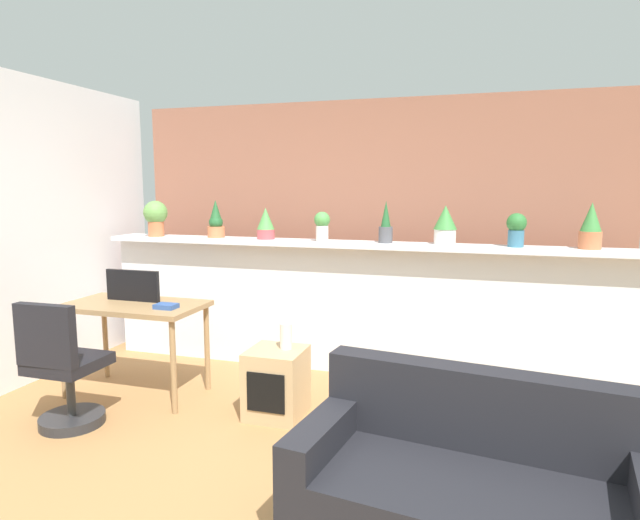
{
  "coord_description": "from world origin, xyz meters",
  "views": [
    {
      "loc": [
        1.09,
        -2.57,
        1.67
      ],
      "look_at": [
        0.01,
        0.98,
        1.16
      ],
      "focal_mm": 29.9,
      "sensor_mm": 36.0,
      "label": 1
    }
  ],
  "objects_px": {
    "potted_plant_4": "(386,225)",
    "office_chair": "(63,374)",
    "potted_plant_1": "(216,222)",
    "side_cube_shelf": "(276,383)",
    "potted_plant_6": "(516,228)",
    "potted_plant_3": "(322,225)",
    "book_on_desk": "(166,306)",
    "couch": "(471,497)",
    "tv_monitor": "(133,285)",
    "potted_plant_7": "(591,227)",
    "vase_on_shelf": "(286,336)",
    "potted_plant_0": "(156,216)",
    "potted_plant_2": "(266,224)",
    "potted_plant_5": "(445,224)",
    "desk": "(135,314)"
  },
  "relations": [
    {
      "from": "potted_plant_4",
      "to": "office_chair",
      "type": "height_order",
      "value": "potted_plant_4"
    },
    {
      "from": "potted_plant_1",
      "to": "side_cube_shelf",
      "type": "xyz_separation_m",
      "value": [
        1.04,
        -1.1,
        -1.09
      ]
    },
    {
      "from": "potted_plant_6",
      "to": "office_chair",
      "type": "height_order",
      "value": "potted_plant_6"
    },
    {
      "from": "potted_plant_1",
      "to": "potted_plant_6",
      "type": "xyz_separation_m",
      "value": [
        2.7,
        -0.02,
        0.0
      ]
    },
    {
      "from": "potted_plant_3",
      "to": "potted_plant_6",
      "type": "xyz_separation_m",
      "value": [
        1.62,
        0.06,
        0.0
      ]
    },
    {
      "from": "book_on_desk",
      "to": "couch",
      "type": "height_order",
      "value": "couch"
    },
    {
      "from": "tv_monitor",
      "to": "book_on_desk",
      "type": "height_order",
      "value": "tv_monitor"
    },
    {
      "from": "potted_plant_1",
      "to": "potted_plant_4",
      "type": "relative_size",
      "value": 0.98
    },
    {
      "from": "tv_monitor",
      "to": "potted_plant_7",
      "type": "bearing_deg",
      "value": 15.2
    },
    {
      "from": "potted_plant_4",
      "to": "potted_plant_3",
      "type": "bearing_deg",
      "value": -173.92
    },
    {
      "from": "potted_plant_4",
      "to": "vase_on_shelf",
      "type": "distance_m",
      "value": 1.38
    },
    {
      "from": "potted_plant_0",
      "to": "book_on_desk",
      "type": "relative_size",
      "value": 2.14
    },
    {
      "from": "vase_on_shelf",
      "to": "book_on_desk",
      "type": "bearing_deg",
      "value": -175.77
    },
    {
      "from": "office_chair",
      "to": "side_cube_shelf",
      "type": "bearing_deg",
      "value": 24.89
    },
    {
      "from": "book_on_desk",
      "to": "tv_monitor",
      "type": "bearing_deg",
      "value": 158.26
    },
    {
      "from": "potted_plant_2",
      "to": "tv_monitor",
      "type": "relative_size",
      "value": 0.61
    },
    {
      "from": "potted_plant_0",
      "to": "potted_plant_3",
      "type": "relative_size",
      "value": 1.31
    },
    {
      "from": "potted_plant_5",
      "to": "side_cube_shelf",
      "type": "xyz_separation_m",
      "value": [
        -1.1,
        -1.1,
        -1.11
      ]
    },
    {
      "from": "potted_plant_5",
      "to": "book_on_desk",
      "type": "relative_size",
      "value": 2.03
    },
    {
      "from": "potted_plant_7",
      "to": "book_on_desk",
      "type": "relative_size",
      "value": 2.25
    },
    {
      "from": "potted_plant_1",
      "to": "potted_plant_3",
      "type": "xyz_separation_m",
      "value": [
        1.08,
        -0.07,
        -0.0
      ]
    },
    {
      "from": "potted_plant_0",
      "to": "potted_plant_1",
      "type": "relative_size",
      "value": 0.97
    },
    {
      "from": "desk",
      "to": "side_cube_shelf",
      "type": "bearing_deg",
      "value": -3.1
    },
    {
      "from": "potted_plant_5",
      "to": "tv_monitor",
      "type": "height_order",
      "value": "potted_plant_5"
    },
    {
      "from": "potted_plant_6",
      "to": "couch",
      "type": "xyz_separation_m",
      "value": [
        -0.26,
        -2.22,
        -1.06
      ]
    },
    {
      "from": "potted_plant_0",
      "to": "office_chair",
      "type": "distance_m",
      "value": 1.95
    },
    {
      "from": "potted_plant_4",
      "to": "book_on_desk",
      "type": "relative_size",
      "value": 2.25
    },
    {
      "from": "couch",
      "to": "potted_plant_2",
      "type": "bearing_deg",
      "value": 130.85
    },
    {
      "from": "potted_plant_4",
      "to": "tv_monitor",
      "type": "height_order",
      "value": "potted_plant_4"
    },
    {
      "from": "potted_plant_0",
      "to": "book_on_desk",
      "type": "bearing_deg",
      "value": -53.63
    },
    {
      "from": "vase_on_shelf",
      "to": "potted_plant_1",
      "type": "bearing_deg",
      "value": 136.54
    },
    {
      "from": "potted_plant_1",
      "to": "office_chair",
      "type": "bearing_deg",
      "value": -99.48
    },
    {
      "from": "potted_plant_4",
      "to": "side_cube_shelf",
      "type": "distance_m",
      "value": 1.65
    },
    {
      "from": "potted_plant_3",
      "to": "vase_on_shelf",
      "type": "distance_m",
      "value": 1.22
    },
    {
      "from": "book_on_desk",
      "to": "potted_plant_7",
      "type": "bearing_deg",
      "value": 19.86
    },
    {
      "from": "potted_plant_0",
      "to": "potted_plant_6",
      "type": "xyz_separation_m",
      "value": [
        3.31,
        0.05,
        -0.05
      ]
    },
    {
      "from": "potted_plant_5",
      "to": "potted_plant_6",
      "type": "height_order",
      "value": "potted_plant_5"
    },
    {
      "from": "potted_plant_4",
      "to": "desk",
      "type": "xyz_separation_m",
      "value": [
        -1.83,
        -1.01,
        -0.67
      ]
    },
    {
      "from": "potted_plant_2",
      "to": "desk",
      "type": "distance_m",
      "value": 1.41
    },
    {
      "from": "potted_plant_3",
      "to": "side_cube_shelf",
      "type": "distance_m",
      "value": 1.49
    },
    {
      "from": "potted_plant_5",
      "to": "side_cube_shelf",
      "type": "relative_size",
      "value": 0.66
    },
    {
      "from": "potted_plant_0",
      "to": "couch",
      "type": "relative_size",
      "value": 0.21
    },
    {
      "from": "potted_plant_0",
      "to": "potted_plant_2",
      "type": "relative_size",
      "value": 1.19
    },
    {
      "from": "potted_plant_0",
      "to": "potted_plant_4",
      "type": "xyz_separation_m",
      "value": [
        2.25,
        0.06,
        -0.05
      ]
    },
    {
      "from": "potted_plant_5",
      "to": "potted_plant_2",
      "type": "bearing_deg",
      "value": -179.49
    },
    {
      "from": "side_cube_shelf",
      "to": "book_on_desk",
      "type": "bearing_deg",
      "value": -178.87
    },
    {
      "from": "potted_plant_0",
      "to": "side_cube_shelf",
      "type": "height_order",
      "value": "potted_plant_0"
    },
    {
      "from": "potted_plant_3",
      "to": "desk",
      "type": "relative_size",
      "value": 0.24
    },
    {
      "from": "side_cube_shelf",
      "to": "tv_monitor",
      "type": "bearing_deg",
      "value": 173.55
    },
    {
      "from": "potted_plant_3",
      "to": "side_cube_shelf",
      "type": "xyz_separation_m",
      "value": [
        -0.04,
        -1.02,
        -1.09
      ]
    }
  ]
}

